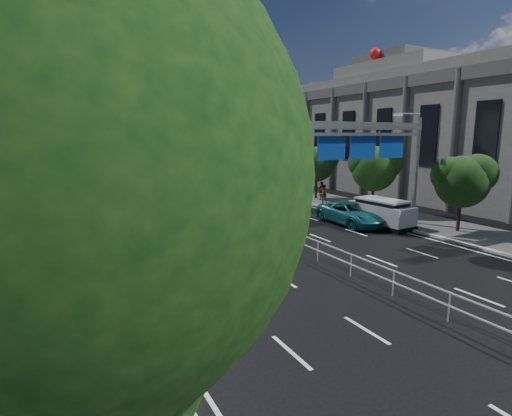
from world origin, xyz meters
TOP-DOWN VIEW (x-y plane):
  - ground at (0.00, 0.00)m, footprint 160.00×160.00m
  - kerb_near at (-9.00, 0.00)m, footprint 0.25×140.00m
  - median_fence at (0.00, 22.50)m, footprint 0.05×85.00m
  - toilet_sign at (-10.95, 0.00)m, footprint 1.62×0.18m
  - overhead_gantry at (6.74, 10.05)m, footprint 10.24×0.38m
  - streetlight_far at (10.50, 26.00)m, footprint 2.78×2.40m
  - civic_hall at (23.72, 22.00)m, footprint 14.40×36.00m
  - near_tree_back at (-11.94, 17.97)m, footprint 4.84×4.51m
  - far_tree_c at (11.24, 6.98)m, footprint 3.52×3.28m
  - far_tree_d at (11.25, 14.48)m, footprint 3.85×3.59m
  - far_tree_e at (11.25, 21.98)m, footprint 3.63×3.38m
  - far_tree_f at (11.24, 29.48)m, footprint 3.52×3.28m
  - far_tree_g at (11.25, 36.98)m, footprint 3.96×3.69m
  - far_tree_h at (11.24, 44.48)m, footprint 3.41×3.18m
  - white_minivan at (-3.81, 30.35)m, footprint 1.92×4.45m
  - red_bus at (-6.14, 40.27)m, footprint 3.39×10.67m
  - near_car_silver at (-3.81, 37.30)m, footprint 2.34×4.71m
  - near_car_dark at (-2.29, 58.61)m, footprint 2.06×4.56m
  - silver_minivan at (8.30, 10.64)m, footprint 2.20×4.57m
  - parked_car_teal at (6.92, 12.00)m, footprint 2.72×5.59m
  - parked_car_dark at (6.50, 27.95)m, footprint 2.56×5.72m
  - pedestrian_a at (10.88, 20.78)m, footprint 0.74×0.66m
  - pedestrian_b at (9.60, 18.77)m, footprint 0.93×0.77m

SIDE VIEW (x-z plane):
  - ground at x=0.00m, z-range 0.00..0.00m
  - kerb_near at x=-9.00m, z-range -0.01..0.15m
  - median_fence at x=0.00m, z-range 0.01..1.04m
  - near_car_dark at x=-2.29m, z-range 0.00..1.45m
  - parked_car_teal at x=6.92m, z-range 0.00..1.53m
  - near_car_silver at x=-3.81m, z-range 0.00..1.54m
  - parked_car_dark at x=6.50m, z-range 0.00..1.63m
  - silver_minivan at x=8.30m, z-range -0.02..1.83m
  - white_minivan at x=-3.81m, z-range -0.02..1.92m
  - pedestrian_a at x=10.88m, z-range 0.14..1.83m
  - pedestrian_b at x=9.60m, z-range 0.14..1.86m
  - red_bus at x=-6.14m, z-range 0.07..3.20m
  - toilet_sign at x=-10.95m, z-range 0.77..5.11m
  - far_tree_h at x=11.24m, z-range 0.97..5.88m
  - far_tree_c at x=11.24m, z-range 0.95..5.90m
  - far_tree_f at x=11.24m, z-range 0.98..6.00m
  - far_tree_e at x=11.25m, z-range 0.99..6.12m
  - far_tree_d at x=11.25m, z-range 1.02..6.36m
  - far_tree_g at x=11.25m, z-range 1.03..6.48m
  - near_tree_back at x=-11.94m, z-range 1.27..7.96m
  - streetlight_far at x=10.50m, z-range 0.71..9.71m
  - overhead_gantry at x=6.74m, z-range 1.88..9.33m
  - civic_hall at x=23.72m, z-range -0.91..13.44m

